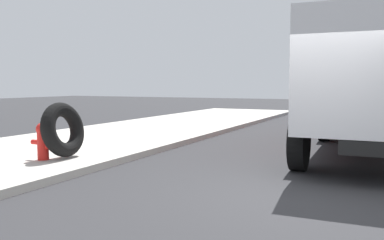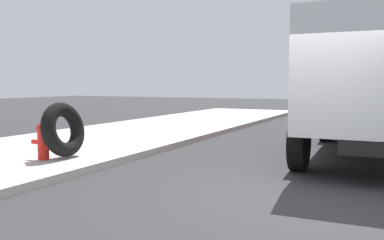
{
  "view_description": "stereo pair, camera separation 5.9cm",
  "coord_description": "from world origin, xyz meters",
  "px_view_note": "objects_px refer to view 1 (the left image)",
  "views": [
    {
      "loc": [
        -6.11,
        -1.05,
        1.69
      ],
      "look_at": [
        1.53,
        2.63,
        0.94
      ],
      "focal_mm": 38.5,
      "sensor_mm": 36.0,
      "label": 1
    },
    {
      "loc": [
        -6.09,
        -1.1,
        1.69
      ],
      "look_at": [
        1.53,
        2.63,
        0.94
      ],
      "focal_mm": 38.5,
      "sensor_mm": 36.0,
      "label": 2
    }
  ],
  "objects_px": {
    "fire_hydrant": "(43,140)",
    "dump_truck_red": "(372,87)",
    "dump_truck_blue": "(382,86)",
    "loose_tire": "(63,130)"
  },
  "relations": [
    {
      "from": "loose_tire",
      "to": "dump_truck_blue",
      "type": "bearing_deg",
      "value": -23.44
    },
    {
      "from": "loose_tire",
      "to": "dump_truck_red",
      "type": "relative_size",
      "value": 0.16
    },
    {
      "from": "dump_truck_red",
      "to": "dump_truck_blue",
      "type": "height_order",
      "value": "same"
    },
    {
      "from": "loose_tire",
      "to": "dump_truck_red",
      "type": "xyz_separation_m",
      "value": [
        3.75,
        -5.7,
        0.87
      ]
    },
    {
      "from": "fire_hydrant",
      "to": "dump_truck_blue",
      "type": "relative_size",
      "value": 0.11
    },
    {
      "from": "fire_hydrant",
      "to": "loose_tire",
      "type": "xyz_separation_m",
      "value": [
        0.34,
        -0.22,
        0.19
      ]
    },
    {
      "from": "fire_hydrant",
      "to": "dump_truck_red",
      "type": "bearing_deg",
      "value": -55.35
    },
    {
      "from": "dump_truck_red",
      "to": "dump_truck_blue",
      "type": "distance_m",
      "value": 9.49
    },
    {
      "from": "fire_hydrant",
      "to": "dump_truck_red",
      "type": "height_order",
      "value": "dump_truck_red"
    },
    {
      "from": "dump_truck_red",
      "to": "dump_truck_blue",
      "type": "xyz_separation_m",
      "value": [
        9.49,
        -0.04,
        0.0
      ]
    }
  ]
}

